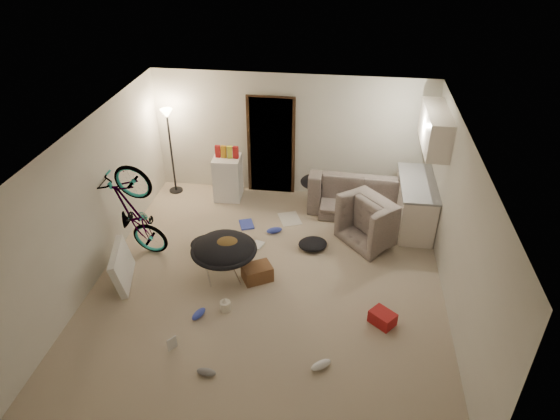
# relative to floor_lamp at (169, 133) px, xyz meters

# --- Properties ---
(floor) EXTENTS (5.50, 6.00, 0.02)m
(floor) POSITION_rel_floor_lamp_xyz_m (2.40, -2.65, -1.32)
(floor) COLOR tan
(floor) RESTS_ON ground
(ceiling) EXTENTS (5.50, 6.00, 0.02)m
(ceiling) POSITION_rel_floor_lamp_xyz_m (2.40, -2.65, 1.20)
(ceiling) COLOR white
(ceiling) RESTS_ON wall_back
(wall_back) EXTENTS (5.50, 0.02, 2.50)m
(wall_back) POSITION_rel_floor_lamp_xyz_m (2.40, 0.36, -0.06)
(wall_back) COLOR beige
(wall_back) RESTS_ON floor
(wall_front) EXTENTS (5.50, 0.02, 2.50)m
(wall_front) POSITION_rel_floor_lamp_xyz_m (2.40, -5.66, -0.06)
(wall_front) COLOR beige
(wall_front) RESTS_ON floor
(wall_left) EXTENTS (0.02, 6.00, 2.50)m
(wall_left) POSITION_rel_floor_lamp_xyz_m (-0.36, -2.65, -0.06)
(wall_left) COLOR beige
(wall_left) RESTS_ON floor
(wall_right) EXTENTS (0.02, 6.00, 2.50)m
(wall_right) POSITION_rel_floor_lamp_xyz_m (5.16, -2.65, -0.06)
(wall_right) COLOR beige
(wall_right) RESTS_ON floor
(doorway) EXTENTS (0.85, 0.10, 2.04)m
(doorway) POSITION_rel_floor_lamp_xyz_m (2.00, 0.32, -0.29)
(doorway) COLOR black
(doorway) RESTS_ON floor
(door_trim) EXTENTS (0.97, 0.04, 2.10)m
(door_trim) POSITION_rel_floor_lamp_xyz_m (2.00, 0.29, -0.29)
(door_trim) COLOR #332011
(door_trim) RESTS_ON floor
(floor_lamp) EXTENTS (0.28, 0.28, 1.81)m
(floor_lamp) POSITION_rel_floor_lamp_xyz_m (0.00, 0.00, 0.00)
(floor_lamp) COLOR black
(floor_lamp) RESTS_ON floor
(kitchen_counter) EXTENTS (0.60, 1.50, 0.88)m
(kitchen_counter) POSITION_rel_floor_lamp_xyz_m (4.83, -0.65, -0.87)
(kitchen_counter) COLOR white
(kitchen_counter) RESTS_ON floor
(counter_top) EXTENTS (0.64, 1.54, 0.04)m
(counter_top) POSITION_rel_floor_lamp_xyz_m (4.83, -0.65, -0.41)
(counter_top) COLOR gray
(counter_top) RESTS_ON kitchen_counter
(kitchen_uppers) EXTENTS (0.38, 1.40, 0.65)m
(kitchen_uppers) POSITION_rel_floor_lamp_xyz_m (4.96, -0.65, 0.64)
(kitchen_uppers) COLOR white
(kitchen_uppers) RESTS_ON wall_right
(sofa) EXTENTS (2.11, 0.90, 0.61)m
(sofa) POSITION_rel_floor_lamp_xyz_m (3.89, -0.20, -1.00)
(sofa) COLOR #333932
(sofa) RESTS_ON floor
(armchair) EXTENTS (1.32, 1.33, 0.65)m
(armchair) POSITION_rel_floor_lamp_xyz_m (4.19, -1.15, -0.98)
(armchair) COLOR #333932
(armchair) RESTS_ON floor
(bicycle) EXTENTS (1.95, 1.05, 1.07)m
(bicycle) POSITION_rel_floor_lamp_xyz_m (0.10, -2.25, -0.82)
(bicycle) COLOR black
(bicycle) RESTS_ON floor
(book_asset) EXTENTS (0.25, 0.25, 0.02)m
(book_asset) POSITION_rel_floor_lamp_xyz_m (1.28, -4.31, -1.30)
(book_asset) COLOR #A81919
(book_asset) RESTS_ON floor
(mini_fridge) EXTENTS (0.56, 0.56, 0.90)m
(mini_fridge) POSITION_rel_floor_lamp_xyz_m (1.17, -0.10, -0.85)
(mini_fridge) COLOR white
(mini_fridge) RESTS_ON floor
(snack_box_0) EXTENTS (0.10, 0.07, 0.30)m
(snack_box_0) POSITION_rel_floor_lamp_xyz_m (1.00, -0.10, -0.31)
(snack_box_0) COLOR #A81919
(snack_box_0) RESTS_ON mini_fridge
(snack_box_1) EXTENTS (0.10, 0.07, 0.30)m
(snack_box_1) POSITION_rel_floor_lamp_xyz_m (1.12, -0.10, -0.31)
(snack_box_1) COLOR orange
(snack_box_1) RESTS_ON mini_fridge
(snack_box_2) EXTENTS (0.11, 0.09, 0.30)m
(snack_box_2) POSITION_rel_floor_lamp_xyz_m (1.24, -0.10, -0.31)
(snack_box_2) COLOR yellow
(snack_box_2) RESTS_ON mini_fridge
(snack_box_3) EXTENTS (0.11, 0.09, 0.30)m
(snack_box_3) POSITION_rel_floor_lamp_xyz_m (1.36, -0.10, -0.31)
(snack_box_3) COLOR #A81919
(snack_box_3) RESTS_ON mini_fridge
(saucer_chair) EXTENTS (1.05, 1.05, 0.75)m
(saucer_chair) POSITION_rel_floor_lamp_xyz_m (1.69, -2.63, -0.86)
(saucer_chair) COLOR silver
(saucer_chair) RESTS_ON floor
(hoodie) EXTENTS (0.60, 0.56, 0.22)m
(hoodie) POSITION_rel_floor_lamp_xyz_m (1.74, -2.66, -0.65)
(hoodie) COLOR #543D1C
(hoodie) RESTS_ON saucer_chair
(sofa_drape) EXTENTS (0.56, 0.46, 0.28)m
(sofa_drape) POSITION_rel_floor_lamp_xyz_m (2.94, -0.20, -0.77)
(sofa_drape) COLOR black
(sofa_drape) RESTS_ON sofa
(tv_box) EXTENTS (0.46, 0.94, 0.61)m
(tv_box) POSITION_rel_floor_lamp_xyz_m (0.10, -2.97, -1.01)
(tv_box) COLOR silver
(tv_box) RESTS_ON floor
(drink_case_a) EXTENTS (0.56, 0.51, 0.26)m
(drink_case_a) POSITION_rel_floor_lamp_xyz_m (2.21, -2.63, -1.18)
(drink_case_a) COLOR brown
(drink_case_a) RESTS_ON floor
(drink_case_b) EXTENTS (0.43, 0.42, 0.20)m
(drink_case_b) POSITION_rel_floor_lamp_xyz_m (4.18, -3.36, -1.21)
(drink_case_b) COLOR #A81919
(drink_case_b) RESTS_ON floor
(juicer) EXTENTS (0.16, 0.16, 0.23)m
(juicer) POSITION_rel_floor_lamp_xyz_m (1.87, -3.41, -1.21)
(juicer) COLOR silver
(juicer) RESTS_ON floor
(newspaper) EXTENTS (0.53, 0.59, 0.01)m
(newspaper) POSITION_rel_floor_lamp_xyz_m (2.52, -0.76, -1.30)
(newspaper) COLOR beige
(newspaper) RESTS_ON floor
(book_blue) EXTENTS (0.35, 0.40, 0.03)m
(book_blue) POSITION_rel_floor_lamp_xyz_m (1.73, -1.09, -1.29)
(book_blue) COLOR #3141B2
(book_blue) RESTS_ON floor
(book_white) EXTENTS (0.25, 0.28, 0.02)m
(book_white) POSITION_rel_floor_lamp_xyz_m (2.05, -1.71, -1.30)
(book_white) COLOR silver
(book_white) RESTS_ON floor
(shoe_0) EXTENTS (0.32, 0.24, 0.11)m
(shoe_0) POSITION_rel_floor_lamp_xyz_m (2.29, -1.27, -1.25)
(shoe_0) COLOR #3141B2
(shoe_0) RESTS_ON floor
(shoe_1) EXTENTS (0.20, 0.26, 0.09)m
(shoe_1) POSITION_rel_floor_lamp_xyz_m (1.17, -0.16, -1.26)
(shoe_1) COLOR slate
(shoe_1) RESTS_ON floor
(shoe_2) EXTENTS (0.22, 0.30, 0.10)m
(shoe_2) POSITION_rel_floor_lamp_xyz_m (1.51, -3.59, -1.25)
(shoe_2) COLOR #3141B2
(shoe_2) RESTS_ON floor
(shoe_3) EXTENTS (0.27, 0.12, 0.10)m
(shoe_3) POSITION_rel_floor_lamp_xyz_m (1.90, -4.61, -1.26)
(shoe_3) COLOR slate
(shoe_3) RESTS_ON floor
(shoe_4) EXTENTS (0.31, 0.28, 0.11)m
(shoe_4) POSITION_rel_floor_lamp_xyz_m (3.35, -4.30, -1.25)
(shoe_4) COLOR white
(shoe_4) RESTS_ON floor
(clothes_lump_a) EXTENTS (0.75, 0.70, 0.19)m
(clothes_lump_a) POSITION_rel_floor_lamp_xyz_m (1.20, -1.91, -1.21)
(clothes_lump_a) COLOR black
(clothes_lump_a) RESTS_ON floor
(clothes_lump_b) EXTENTS (0.64, 0.60, 0.16)m
(clothes_lump_b) POSITION_rel_floor_lamp_xyz_m (3.03, -1.64, -1.23)
(clothes_lump_b) COLOR black
(clothes_lump_b) RESTS_ON floor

